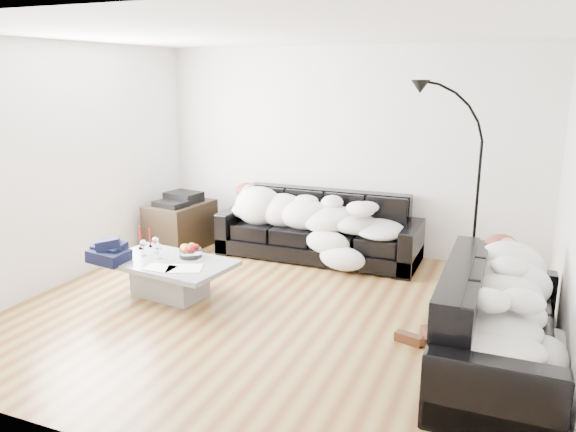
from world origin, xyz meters
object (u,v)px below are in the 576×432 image
at_px(coffee_table, 170,278).
at_px(av_cabinet, 181,225).
at_px(fruit_bowl, 190,250).
at_px(sofa_right, 501,321).
at_px(candle_right, 150,238).
at_px(shoes, 420,336).
at_px(candle_left, 140,238).
at_px(sofa_back, 318,226).
at_px(wine_glass_c, 159,252).
at_px(wine_glass_a, 156,245).
at_px(floor_lamp, 477,198).
at_px(wine_glass_b, 144,248).
at_px(sleeper_back, 317,210).
at_px(stereo, 179,198).
at_px(sleeper_right, 503,294).

height_order(coffee_table, av_cabinet, av_cabinet).
bearing_deg(fruit_bowl, sofa_right, -8.94).
bearing_deg(candle_right, fruit_bowl, -12.34).
bearing_deg(shoes, sofa_right, 5.04).
height_order(sofa_right, shoes, sofa_right).
bearing_deg(candle_left, av_cabinet, 104.28).
xyz_separation_m(fruit_bowl, av_cabinet, (-0.98, 1.32, -0.16)).
height_order(sofa_back, wine_glass_c, sofa_back).
height_order(wine_glass_a, candle_right, candle_right).
relative_size(sofa_right, floor_lamp, 1.05).
distance_m(sofa_back, fruit_bowl, 1.82).
xyz_separation_m(wine_glass_b, shoes, (2.92, -0.08, -0.42)).
xyz_separation_m(sleeper_back, candle_right, (-1.46, -1.42, -0.14)).
xyz_separation_m(sofa_back, sleeper_back, (0.00, -0.05, 0.22)).
distance_m(coffee_table, av_cabinet, 1.72).
height_order(candle_right, av_cabinet, av_cabinet).
distance_m(fruit_bowl, floor_lamp, 3.09).
xyz_separation_m(sofa_back, shoes, (1.59, -1.83, -0.36)).
bearing_deg(sleeper_back, wine_glass_a, -128.99).
height_order(fruit_bowl, av_cabinet, av_cabinet).
bearing_deg(fruit_bowl, stereo, 126.72).
height_order(coffee_table, stereo, stereo).
bearing_deg(shoes, candle_left, -158.37).
bearing_deg(wine_glass_b, sofa_back, 52.63).
bearing_deg(fruit_bowl, av_cabinet, 126.72).
height_order(sofa_right, sleeper_right, sleeper_right).
xyz_separation_m(candle_left, floor_lamp, (3.38, 1.33, 0.45)).
distance_m(sofa_back, wine_glass_c, 2.10).
height_order(sofa_back, sleeper_right, sleeper_right).
height_order(sleeper_back, coffee_table, sleeper_back).
bearing_deg(stereo, candle_right, -62.90).
height_order(wine_glass_c, floor_lamp, floor_lamp).
bearing_deg(shoes, floor_lamp, 106.55).
distance_m(wine_glass_a, candle_right, 0.25).
relative_size(candle_left, stereo, 0.60).
height_order(sleeper_right, av_cabinet, sleeper_right).
xyz_separation_m(sleeper_right, wine_glass_c, (-3.35, 0.31, -0.17)).
bearing_deg(coffee_table, candle_left, 157.11).
height_order(wine_glass_b, candle_left, candle_left).
height_order(fruit_bowl, wine_glass_a, wine_glass_a).
distance_m(coffee_table, shoes, 2.60).
relative_size(sofa_back, sleeper_back, 1.18).
xyz_separation_m(sofa_right, stereo, (-4.07, 1.80, 0.25)).
xyz_separation_m(wine_glass_c, floor_lamp, (2.99, 1.54, 0.50)).
distance_m(stereo, floor_lamp, 3.72).
bearing_deg(stereo, wine_glass_b, -61.69).
bearing_deg(candle_right, av_cabinet, 107.72).
bearing_deg(coffee_table, sleeper_right, -5.32).
xyz_separation_m(candle_left, stereo, (-0.33, 1.29, 0.15)).
bearing_deg(stereo, fruit_bowl, -43.91).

